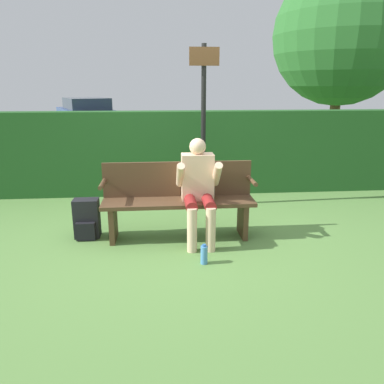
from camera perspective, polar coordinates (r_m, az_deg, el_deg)
name	(u,v)px	position (r m, az deg, el deg)	size (l,w,h in m)	color
ground_plane	(179,237)	(4.58, -1.99, -6.91)	(40.00, 40.00, 0.00)	#5B8942
hedge_back	(172,153)	(6.29, -2.99, 5.97)	(12.00, 0.36, 1.37)	#235623
park_bench	(178,198)	(4.47, -2.09, -0.98)	(1.80, 0.42, 0.90)	#513823
person_seated	(198,186)	(4.31, 0.99, 0.95)	(0.51, 0.62, 1.20)	beige
backpack	(87,220)	(4.68, -15.74, -4.06)	(0.30, 0.25, 0.48)	black
water_bottle	(204,255)	(3.91, 1.85, -9.51)	(0.07, 0.07, 0.21)	#4C8CCC
signpost	(204,117)	(5.50, 1.77, 11.40)	(0.42, 0.09, 2.33)	black
parked_car	(87,115)	(15.57, -15.68, 11.20)	(3.23, 4.71, 1.30)	#2D4784
tree	(342,36)	(9.54, 21.94, 21.19)	(3.03, 3.03, 4.35)	brown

